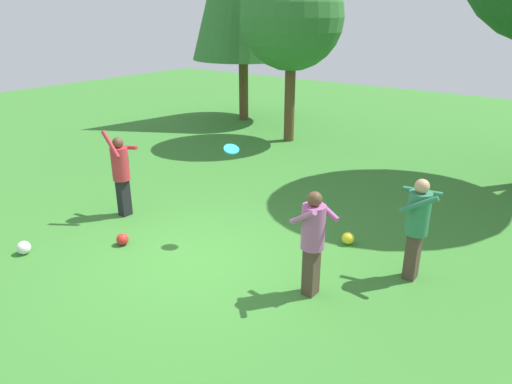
% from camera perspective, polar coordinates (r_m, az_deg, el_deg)
% --- Properties ---
extents(ground_plane, '(40.00, 40.00, 0.00)m').
position_cam_1_polar(ground_plane, '(7.97, -7.42, -8.29)').
color(ground_plane, '#387A2D').
extents(person_thrower, '(0.58, 0.56, 1.81)m').
position_cam_1_polar(person_thrower, '(9.60, -16.27, 2.64)').
color(person_thrower, black).
rests_on(person_thrower, ground_plane).
extents(person_catcher, '(0.64, 0.58, 1.65)m').
position_cam_1_polar(person_catcher, '(7.38, 19.18, -3.42)').
color(person_catcher, '#4C382D').
rests_on(person_catcher, ground_plane).
extents(person_bystander, '(0.66, 0.62, 1.62)m').
position_cam_1_polar(person_bystander, '(6.64, 6.99, -5.32)').
color(person_bystander, '#4C382D').
rests_on(person_bystander, ground_plane).
extents(frisbee, '(0.35, 0.36, 0.13)m').
position_cam_1_polar(frisbee, '(7.97, -3.04, 5.27)').
color(frisbee, '#2393D1').
extents(ball_red, '(0.22, 0.22, 0.22)m').
position_cam_1_polar(ball_red, '(8.68, -16.07, -5.60)').
color(ball_red, red).
rests_on(ball_red, ground_plane).
extents(ball_yellow, '(0.22, 0.22, 0.22)m').
position_cam_1_polar(ball_yellow, '(8.53, 11.23, -5.60)').
color(ball_yellow, yellow).
rests_on(ball_yellow, ground_plane).
extents(ball_white, '(0.23, 0.23, 0.23)m').
position_cam_1_polar(ball_white, '(8.99, -26.63, -6.12)').
color(ball_white, white).
rests_on(ball_white, ground_plane).
extents(tree_left, '(3.09, 3.09, 5.28)m').
position_cam_1_polar(tree_left, '(14.65, 4.42, 20.52)').
color(tree_left, brown).
rests_on(tree_left, ground_plane).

